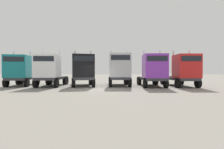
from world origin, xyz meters
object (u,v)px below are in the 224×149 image
object	(u,v)px
semi_truck_teal	(21,70)
semi_truck_purple	(154,71)
semi_truck_red	(184,71)
semi_truck_white	(51,70)
semi_truck_black	(84,70)
semi_truck_silver	(120,69)

from	to	relation	value
semi_truck_teal	semi_truck_purple	distance (m)	15.87
semi_truck_teal	semi_truck_red	size ratio (longest dim) A/B	0.94
semi_truck_teal	semi_truck_red	world-z (taller)	semi_truck_teal
semi_truck_white	semi_truck_red	xyz separation A→B (m)	(15.51, -0.17, -0.05)
semi_truck_black	semi_truck_white	bearing A→B (deg)	-98.52
semi_truck_silver	semi_truck_purple	size ratio (longest dim) A/B	0.93
semi_truck_teal	semi_truck_white	world-z (taller)	semi_truck_teal
semi_truck_black	semi_truck_silver	xyz separation A→B (m)	(4.31, 0.37, 0.11)
semi_truck_silver	semi_truck_red	bearing A→B (deg)	82.18
semi_truck_black	semi_truck_red	world-z (taller)	semi_truck_black
semi_truck_purple	semi_truck_red	size ratio (longest dim) A/B	1.00
semi_truck_white	semi_truck_silver	distance (m)	8.20
semi_truck_teal	semi_truck_silver	distance (m)	12.03
semi_truck_black	semi_truck_silver	bearing A→B (deg)	82.45
semi_truck_silver	semi_truck_purple	distance (m)	3.94
semi_truck_silver	semi_truck_red	world-z (taller)	semi_truck_silver
semi_truck_black	semi_truck_teal	bearing A→B (deg)	-105.39
semi_truck_purple	semi_truck_red	bearing A→B (deg)	94.59
semi_truck_teal	semi_truck_silver	bearing A→B (deg)	79.89
semi_truck_white	semi_truck_teal	bearing A→B (deg)	-103.37
semi_truck_white	semi_truck_red	bearing A→B (deg)	85.75
semi_truck_white	semi_truck_silver	world-z (taller)	semi_truck_silver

